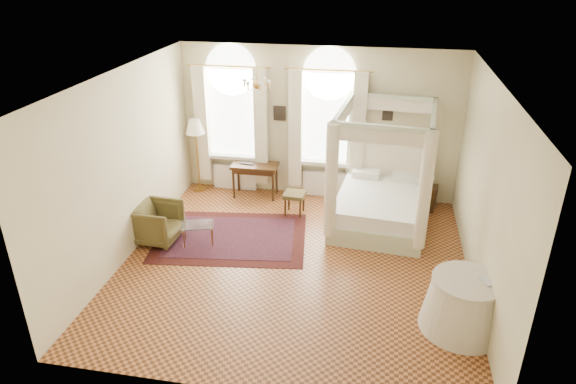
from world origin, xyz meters
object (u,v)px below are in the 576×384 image
(canopy_bed, at_px, (380,200))
(nightstand, at_px, (427,197))
(coffee_table, at_px, (198,226))
(armchair, at_px, (157,223))
(floor_lamp, at_px, (195,130))
(side_table, at_px, (464,304))
(writing_desk, at_px, (255,169))
(stool, at_px, (295,196))

(canopy_bed, bearing_deg, nightstand, 42.53)
(coffee_table, bearing_deg, nightstand, 27.52)
(armchair, distance_m, floor_lamp, 2.59)
(coffee_table, distance_m, side_table, 4.88)
(canopy_bed, bearing_deg, coffee_table, -157.98)
(nightstand, bearing_deg, coffee_table, -152.48)
(coffee_table, xyz_separation_m, side_table, (4.61, -1.59, 0.05))
(canopy_bed, bearing_deg, writing_desk, 162.43)
(canopy_bed, bearing_deg, floor_lamp, 166.85)
(coffee_table, bearing_deg, side_table, -19.05)
(stool, bearing_deg, writing_desk, 144.98)
(canopy_bed, relative_size, nightstand, 4.47)
(floor_lamp, xyz_separation_m, side_table, (5.40, -3.91, -1.04))
(armchair, xyz_separation_m, coffee_table, (0.79, 0.04, -0.02))
(writing_desk, bearing_deg, nightstand, 0.34)
(stool, xyz_separation_m, floor_lamp, (-2.37, 0.80, 1.04))
(nightstand, relative_size, writing_desk, 0.53)
(floor_lamp, bearing_deg, nightstand, -0.71)
(nightstand, height_order, floor_lamp, floor_lamp)
(nightstand, bearing_deg, canopy_bed, -137.47)
(floor_lamp, bearing_deg, side_table, -35.89)
(armchair, xyz_separation_m, side_table, (5.40, -1.55, 0.03))
(canopy_bed, relative_size, armchair, 2.90)
(canopy_bed, distance_m, nightstand, 1.36)
(side_table, bearing_deg, armchair, 163.97)
(stool, bearing_deg, armchair, -146.75)
(floor_lamp, bearing_deg, coffee_table, -71.12)
(armchair, distance_m, coffee_table, 0.79)
(writing_desk, distance_m, floor_lamp, 1.57)
(armchair, height_order, coffee_table, armchair)
(floor_lamp, distance_m, side_table, 6.75)
(armchair, xyz_separation_m, floor_lamp, (0.00, 2.36, 1.07))
(floor_lamp, relative_size, side_table, 1.38)
(writing_desk, height_order, stool, writing_desk)
(nightstand, relative_size, floor_lamp, 0.32)
(canopy_bed, xyz_separation_m, armchair, (-4.13, -1.39, -0.17))
(stool, distance_m, side_table, 4.34)
(nightstand, relative_size, armchair, 0.65)
(nightstand, bearing_deg, floor_lamp, 179.29)
(armchair, relative_size, coffee_table, 1.21)
(side_table, bearing_deg, stool, 134.24)
(canopy_bed, height_order, nightstand, canopy_bed)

